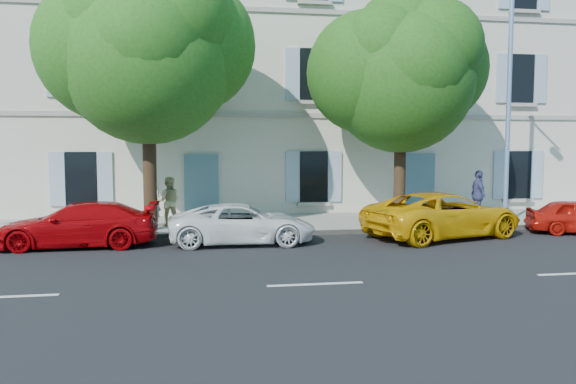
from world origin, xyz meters
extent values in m
plane|color=black|center=(0.00, 0.00, 0.00)|extent=(90.00, 90.00, 0.00)
cube|color=#A09E96|center=(0.00, 4.45, 0.07)|extent=(36.00, 4.50, 0.15)
cube|color=#9E998E|center=(0.00, 2.28, 0.08)|extent=(36.00, 0.16, 0.16)
cube|color=beige|center=(0.00, 10.20, 6.00)|extent=(28.00, 7.00, 12.00)
imported|color=#A40408|center=(-5.65, 1.23, 0.63)|extent=(4.35, 1.80, 1.26)
imported|color=white|center=(-1.09, 1.01, 0.58)|extent=(4.26, 2.07, 1.17)
imported|color=#E8A609|center=(5.11, 1.09, 0.70)|extent=(5.54, 3.77, 1.41)
cylinder|color=#3A2819|center=(-3.84, 3.17, 1.85)|extent=(0.43, 0.43, 3.39)
ellipsoid|color=#327D20|center=(-3.84, 3.17, 5.57)|extent=(5.42, 5.42, 5.97)
cylinder|color=#3A2819|center=(4.56, 3.42, 1.67)|extent=(0.40, 0.40, 3.05)
ellipsoid|color=#2C6C1B|center=(4.56, 3.42, 5.05)|extent=(4.95, 4.95, 5.44)
cylinder|color=#7293BF|center=(8.14, 2.73, 4.03)|extent=(0.16, 0.16, 7.76)
imported|color=silver|center=(-3.85, 3.96, 0.97)|extent=(0.66, 0.50, 1.63)
imported|color=tan|center=(-3.31, 4.02, 0.97)|extent=(0.82, 0.65, 1.64)
imported|color=#454B7F|center=(7.67, 3.74, 1.05)|extent=(0.54, 1.09, 1.79)
camera|label=1|loc=(-2.37, -15.06, 2.85)|focal=35.00mm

